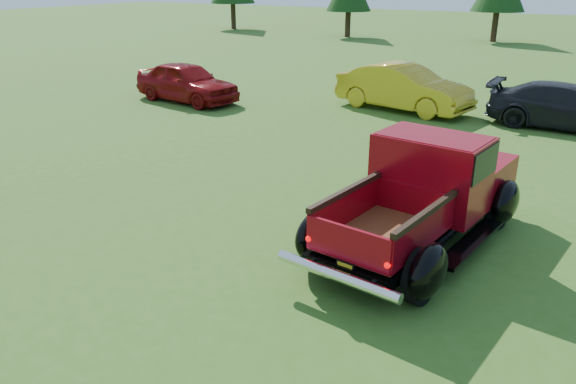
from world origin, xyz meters
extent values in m
plane|color=#345A19|center=(0.00, 0.00, 0.00)|extent=(120.00, 120.00, 0.00)
cylinder|color=#332114|center=(-22.00, 30.00, 0.94)|extent=(0.36, 0.36, 1.87)
cylinder|color=#332114|center=(-12.00, 29.00, 0.83)|extent=(0.36, 0.36, 1.66)
cylinder|color=#332114|center=(-3.00, 31.00, 0.90)|extent=(0.36, 0.36, 1.80)
cylinder|color=black|center=(0.88, 0.03, 0.36)|extent=(0.31, 0.75, 0.73)
cylinder|color=black|center=(2.41, -0.18, 0.36)|extent=(0.31, 0.75, 0.73)
cylinder|color=black|center=(1.28, 2.90, 0.36)|extent=(0.31, 0.75, 0.73)
cylinder|color=black|center=(2.80, 2.70, 0.36)|extent=(0.31, 0.75, 0.73)
cube|color=black|center=(1.85, 1.41, 0.41)|extent=(1.83, 4.40, 0.18)
cube|color=maroon|center=(2.05, 2.89, 0.78)|extent=(1.71, 1.56, 0.56)
cube|color=silver|center=(2.15, 3.58, 0.77)|extent=(1.45, 0.25, 0.45)
cube|color=maroon|center=(1.89, 1.72, 1.09)|extent=(1.74, 1.25, 1.18)
cube|color=black|center=(1.89, 1.72, 1.41)|extent=(1.76, 1.17, 0.45)
cube|color=maroon|center=(1.89, 1.72, 1.65)|extent=(1.66, 1.15, 0.07)
cube|color=brown|center=(1.70, 0.28, 0.56)|extent=(1.46, 1.96, 0.05)
cube|color=maroon|center=(1.09, 0.36, 0.80)|extent=(0.29, 1.80, 0.47)
cube|color=maroon|center=(2.30, 0.20, 0.80)|extent=(0.29, 1.80, 0.47)
cube|color=maroon|center=(1.82, 1.18, 0.80)|extent=(1.22, 0.21, 0.47)
cube|color=maroon|center=(1.57, -0.62, 0.80)|extent=(1.22, 0.22, 0.47)
cube|color=black|center=(1.09, 0.36, 1.08)|extent=(0.33, 1.81, 0.08)
cube|color=black|center=(2.30, 0.20, 1.08)|extent=(0.33, 1.81, 0.08)
ellipsoid|color=black|center=(0.79, 0.04, 0.47)|extent=(0.54, 1.01, 0.80)
ellipsoid|color=black|center=(2.50, -0.19, 0.47)|extent=(0.54, 1.01, 0.80)
ellipsoid|color=black|center=(1.19, 2.92, 0.47)|extent=(0.54, 1.01, 0.80)
ellipsoid|color=black|center=(2.89, 2.68, 0.47)|extent=(0.54, 1.01, 0.80)
cube|color=black|center=(0.99, 1.48, 0.30)|extent=(0.54, 1.93, 0.05)
cube|color=black|center=(2.70, 1.25, 0.30)|extent=(0.54, 1.93, 0.05)
cylinder|color=silver|center=(1.54, -0.84, 0.45)|extent=(1.77, 0.38, 0.15)
cube|color=black|center=(1.57, -0.65, 0.50)|extent=(0.27, 0.05, 0.14)
cube|color=gold|center=(1.57, -0.66, 0.50)|extent=(0.22, 0.04, 0.09)
sphere|color=#CC0505|center=(1.00, -0.57, 0.71)|extent=(0.08, 0.08, 0.08)
sphere|color=#CC0505|center=(2.15, -0.72, 0.71)|extent=(0.08, 0.08, 0.08)
imported|color=maroon|center=(-8.05, 7.80, 0.64)|extent=(3.94, 2.01, 1.29)
imported|color=gold|center=(-1.50, 10.19, 0.69)|extent=(4.39, 2.25, 1.38)
imported|color=black|center=(3.08, 10.29, 0.60)|extent=(4.16, 1.79, 1.20)
camera|label=1|loc=(4.10, -6.41, 3.95)|focal=35.00mm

